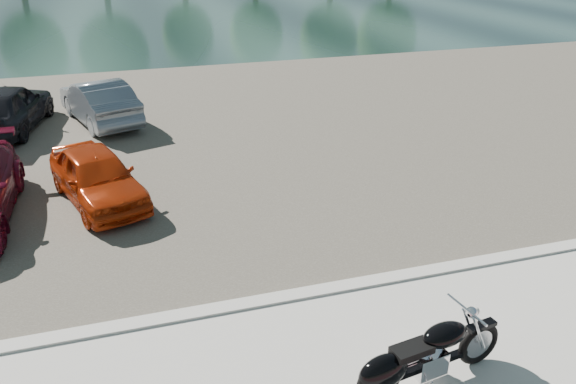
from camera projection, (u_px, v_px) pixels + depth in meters
name	position (u px, v px, depth m)	size (l,w,h in m)	color
ground	(358.00, 379.00, 7.84)	(200.00, 200.00, 0.00)	#595447
kerb	(311.00, 294.00, 9.54)	(60.00, 0.30, 0.14)	#B8B6AD
parking_lot	(217.00, 131.00, 17.35)	(60.00, 18.00, 0.04)	#48443A
river	(149.00, 10.00, 42.45)	(120.00, 40.00, 0.00)	#182C2A
motorcycle	(418.00, 358.00, 7.41)	(2.32, 0.78, 1.05)	black
car_4	(97.00, 176.00, 12.60)	(1.44, 3.58, 1.22)	#B2300B
car_8	(7.00, 108.00, 17.00)	(1.72, 4.28, 1.46)	black
car_9	(99.00, 101.00, 17.77)	(1.44, 4.14, 1.36)	slate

